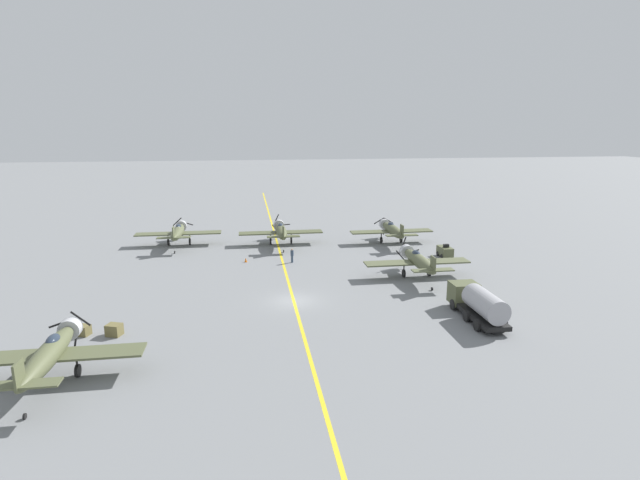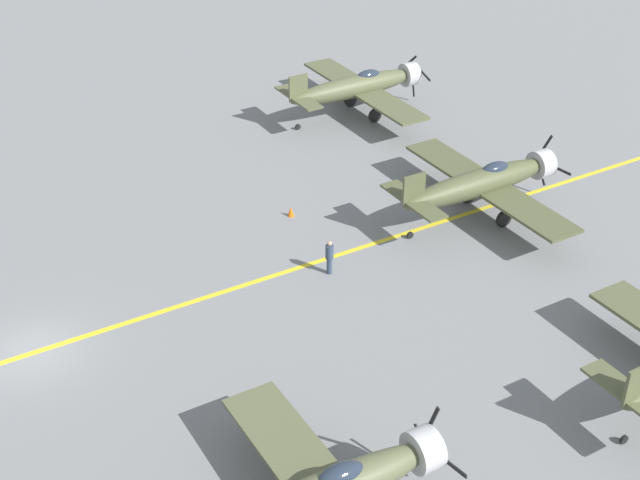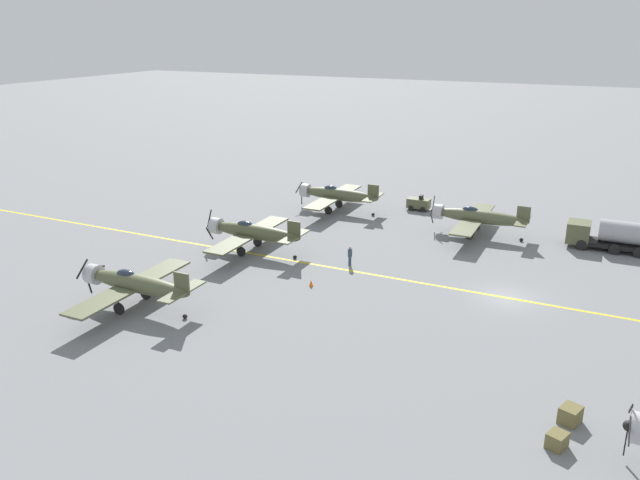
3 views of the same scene
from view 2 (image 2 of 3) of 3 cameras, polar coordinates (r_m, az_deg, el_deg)
name	(u,v)px [view 2 (image 2 of 3)]	position (r m, az deg, el deg)	size (l,w,h in m)	color
ground_plane	(33,353)	(40.04, -17.87, -6.89)	(400.00, 400.00, 0.00)	slate
taxiway_stripe	(33,353)	(40.04, -17.87, -6.88)	(0.30, 160.00, 0.01)	yellow
airplane_far_left	(359,86)	(58.91, 2.48, 9.80)	(12.00, 9.98, 3.65)	#545A3B
airplane_far_center	(483,182)	(47.54, 10.39, 3.65)	(12.00, 9.98, 3.65)	#4E5435
ground_crew_walking	(329,256)	(42.50, 0.61, -1.03)	(0.39, 0.39, 1.81)	#334256
traffic_cone	(291,212)	(47.59, -1.88, 1.83)	(0.36, 0.36, 0.55)	orange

